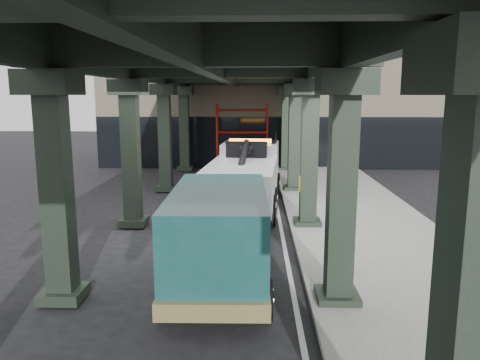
# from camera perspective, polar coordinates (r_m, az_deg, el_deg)

# --- Properties ---
(ground) EXTENTS (90.00, 90.00, 0.00)m
(ground) POSITION_cam_1_polar(r_m,az_deg,el_deg) (14.32, -1.44, -8.00)
(ground) COLOR black
(ground) RESTS_ON ground
(sidewalk) EXTENTS (5.00, 40.00, 0.15)m
(sidewalk) POSITION_cam_1_polar(r_m,az_deg,el_deg) (16.60, 14.75, -5.49)
(sidewalk) COLOR gray
(sidewalk) RESTS_ON ground
(lane_stripe) EXTENTS (0.12, 38.00, 0.01)m
(lane_stripe) POSITION_cam_1_polar(r_m,az_deg,el_deg) (16.23, 5.00, -5.80)
(lane_stripe) COLOR silver
(lane_stripe) RESTS_ON ground
(viaduct) EXTENTS (7.40, 32.00, 6.40)m
(viaduct) POSITION_cam_1_polar(r_m,az_deg,el_deg) (15.65, -2.60, 13.83)
(viaduct) COLOR black
(viaduct) RESTS_ON ground
(building) EXTENTS (22.00, 10.00, 8.00)m
(building) POSITION_cam_1_polar(r_m,az_deg,el_deg) (33.60, 4.00, 9.44)
(building) COLOR #C6B793
(building) RESTS_ON ground
(scaffolding) EXTENTS (3.08, 0.88, 4.00)m
(scaffolding) POSITION_cam_1_polar(r_m,az_deg,el_deg) (28.33, 0.27, 5.47)
(scaffolding) COLOR #B2160E
(scaffolding) RESTS_ON ground
(tow_truck) EXTENTS (3.04, 8.64, 2.78)m
(tow_truck) POSITION_cam_1_polar(r_m,az_deg,el_deg) (18.50, 0.73, 0.53)
(tow_truck) COLOR black
(tow_truck) RESTS_ON ground
(towed_van) EXTENTS (2.45, 5.87, 2.36)m
(towed_van) POSITION_cam_1_polar(r_m,az_deg,el_deg) (11.21, -2.47, -6.44)
(towed_van) COLOR #134343
(towed_van) RESTS_ON ground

